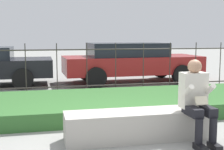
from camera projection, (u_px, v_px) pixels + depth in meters
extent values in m
plane|color=gray|center=(119.00, 140.00, 4.79)|extent=(60.00, 60.00, 0.00)
cube|color=#ADA89E|center=(137.00, 125.00, 4.82)|extent=(2.22, 0.56, 0.44)
cube|color=gray|center=(136.00, 136.00, 4.84)|extent=(2.13, 0.51, 0.08)
cube|color=black|center=(200.00, 148.00, 4.34)|extent=(0.11, 0.26, 0.09)
cylinder|color=black|center=(199.00, 131.00, 4.37)|extent=(0.11, 0.11, 0.35)
cube|color=black|center=(192.00, 111.00, 4.54)|extent=(0.15, 0.42, 0.13)
cube|color=black|center=(215.00, 147.00, 4.39)|extent=(0.11, 0.26, 0.09)
cylinder|color=black|center=(213.00, 130.00, 4.42)|extent=(0.11, 0.11, 0.35)
cube|color=black|center=(206.00, 110.00, 4.59)|extent=(0.15, 0.42, 0.13)
cube|color=beige|center=(193.00, 90.00, 4.73)|extent=(0.38, 0.24, 0.54)
sphere|color=tan|center=(195.00, 66.00, 4.67)|extent=(0.21, 0.21, 0.21)
cylinder|color=beige|center=(188.00, 91.00, 4.54)|extent=(0.08, 0.29, 0.24)
cylinder|color=beige|center=(209.00, 90.00, 4.61)|extent=(0.08, 0.29, 0.24)
cube|color=beige|center=(201.00, 101.00, 4.50)|extent=(0.18, 0.09, 0.13)
cube|color=#33662D|center=(98.00, 104.00, 6.58)|extent=(10.46, 2.34, 0.30)
cylinder|color=#332D28|center=(87.00, 86.00, 8.17)|extent=(8.46, 0.03, 0.03)
cylinder|color=#332D28|center=(87.00, 50.00, 8.04)|extent=(8.46, 0.03, 0.03)
cylinder|color=#332D28|center=(26.00, 71.00, 7.78)|extent=(0.02, 0.02, 1.40)
cylinder|color=#332D28|center=(57.00, 71.00, 7.95)|extent=(0.02, 0.02, 1.40)
cylinder|color=#332D28|center=(87.00, 70.00, 8.11)|extent=(0.02, 0.02, 1.40)
cylinder|color=#332D28|center=(116.00, 69.00, 8.28)|extent=(0.02, 0.02, 1.40)
cylinder|color=#332D28|center=(143.00, 69.00, 8.44)|extent=(0.02, 0.02, 1.40)
cylinder|color=#332D28|center=(170.00, 68.00, 8.61)|extent=(0.02, 0.02, 1.40)
cylinder|color=#332D28|center=(195.00, 67.00, 8.78)|extent=(0.02, 0.02, 1.40)
cylinder|color=#332D28|center=(220.00, 67.00, 8.94)|extent=(0.02, 0.02, 1.40)
cylinder|color=black|center=(23.00, 79.00, 9.23)|extent=(0.62, 0.20, 0.62)
cylinder|color=black|center=(25.00, 72.00, 10.87)|extent=(0.62, 0.20, 0.62)
cube|color=maroon|center=(132.00, 64.00, 10.59)|extent=(4.66, 1.91, 0.57)
cube|color=black|center=(127.00, 50.00, 10.47)|extent=(2.58, 1.63, 0.45)
cylinder|color=black|center=(182.00, 75.00, 10.16)|extent=(0.65, 0.22, 0.64)
cylinder|color=black|center=(161.00, 69.00, 11.80)|extent=(0.65, 0.22, 0.64)
cylinder|color=black|center=(96.00, 78.00, 9.44)|extent=(0.65, 0.22, 0.64)
cylinder|color=black|center=(86.00, 71.00, 11.09)|extent=(0.65, 0.22, 0.64)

